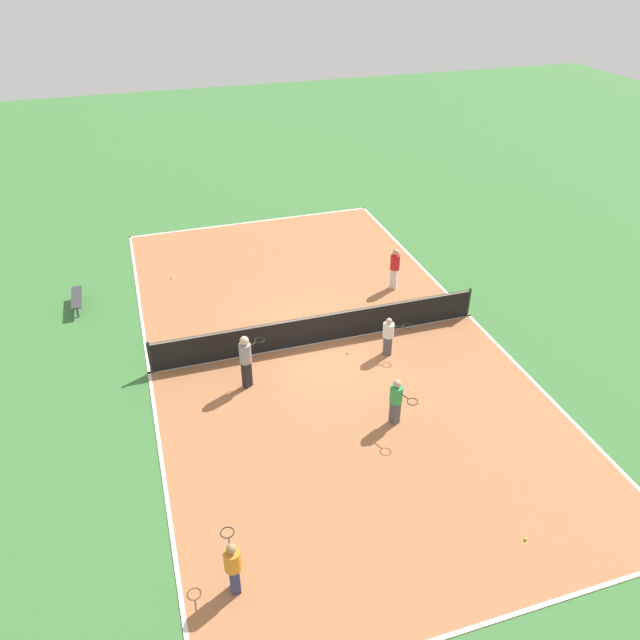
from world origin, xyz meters
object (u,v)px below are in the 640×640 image
object	(u,v)px
player_far_green	(396,399)
tennis_ball_midcourt	(526,539)
tennis_net	(320,328)
player_baseline_gray	(246,358)
tennis_ball_far_baseline	(171,278)
player_far_white	(389,334)
tennis_ball_right_alley	(348,353)
player_center_orange	(233,565)
bench	(77,298)
player_coach_red	(395,266)

from	to	relation	value
player_far_green	tennis_ball_midcourt	size ratio (longest dim) A/B	21.56
tennis_net	player_baseline_gray	xyz separation A→B (m)	(2.79, 1.57, 0.47)
tennis_ball_midcourt	tennis_ball_far_baseline	bearing A→B (deg)	-67.18
tennis_ball_far_baseline	player_baseline_gray	bearing A→B (deg)	100.98
tennis_net	player_far_white	bearing A→B (deg)	145.59
tennis_ball_right_alley	player_far_white	bearing A→B (deg)	162.31
player_far_white	player_center_orange	world-z (taller)	player_center_orange
player_baseline_gray	player_far_green	distance (m)	4.59
tennis_net	player_baseline_gray	bearing A→B (deg)	29.32
tennis_ball_far_baseline	tennis_net	bearing A→B (deg)	125.33
player_baseline_gray	tennis_ball_midcourt	xyz separation A→B (m)	(-4.85, 7.43, -1.01)
player_far_white	tennis_ball_right_alley	world-z (taller)	player_far_white
tennis_net	tennis_ball_midcourt	xyz separation A→B (m)	(-2.06, 9.00, -0.53)
player_far_green	player_center_orange	xyz separation A→B (m)	(5.27, 3.81, -0.03)
bench	tennis_ball_midcourt	xyz separation A→B (m)	(-9.80, 13.85, -0.33)
tennis_ball_midcourt	tennis_ball_right_alley	world-z (taller)	same
bench	tennis_ball_far_baseline	world-z (taller)	bench
player_baseline_gray	player_coach_red	size ratio (longest dim) A/B	1.09
player_far_green	player_center_orange	bearing A→B (deg)	-74.84
tennis_ball_midcourt	player_coach_red	bearing A→B (deg)	-98.56
bench	player_far_white	xyz separation A→B (m)	(-9.64, 6.14, 0.40)
tennis_net	tennis_ball_midcourt	world-z (taller)	tennis_net
player_center_orange	bench	bearing A→B (deg)	15.42
player_baseline_gray	tennis_ball_right_alley	xyz separation A→B (m)	(-3.45, -0.67, -1.01)
player_baseline_gray	tennis_ball_midcourt	bearing A→B (deg)	-88.75
player_coach_red	tennis_ball_right_alley	bearing A→B (deg)	90.27
player_baseline_gray	player_center_orange	distance (m)	6.87
player_coach_red	tennis_ball_right_alley	xyz separation A→B (m)	(3.15, 3.58, -0.90)
player_center_orange	tennis_ball_right_alley	xyz separation A→B (m)	(-5.13, -7.32, -0.77)
player_far_green	tennis_net	bearing A→B (deg)	169.50
player_center_orange	player_far_white	bearing A→B (deg)	-41.21
tennis_net	tennis_ball_midcourt	bearing A→B (deg)	102.86
tennis_ball_midcourt	tennis_ball_right_alley	xyz separation A→B (m)	(1.40, -8.10, 0.00)
player_coach_red	player_far_green	bearing A→B (deg)	108.63
player_far_white	player_center_orange	xyz separation A→B (m)	(6.37, 6.93, 0.04)
tennis_ball_right_alley	tennis_ball_far_baseline	size ratio (longest dim) A/B	1.00
player_baseline_gray	tennis_ball_far_baseline	bearing A→B (deg)	69.10
tennis_net	player_center_orange	world-z (taller)	player_center_orange
player_coach_red	player_center_orange	xyz separation A→B (m)	(8.28, 10.90, -0.14)
tennis_ball_midcourt	tennis_ball_right_alley	distance (m)	8.22
player_center_orange	tennis_ball_far_baseline	xyz separation A→B (m)	(-0.21, -14.24, -0.77)
tennis_net	tennis_ball_far_baseline	distance (m)	7.39
bench	player_center_orange	distance (m)	13.48
bench	player_far_white	bearing A→B (deg)	57.49
player_baseline_gray	player_coach_red	xyz separation A→B (m)	(-6.61, -4.24, -0.10)
tennis_net	tennis_ball_right_alley	distance (m)	1.24
tennis_ball_midcourt	tennis_ball_far_baseline	world-z (taller)	same
player_far_green	tennis_ball_midcourt	xyz separation A→B (m)	(-1.26, 4.58, -0.79)
player_coach_red	player_center_orange	distance (m)	13.69
tennis_ball_far_baseline	tennis_ball_right_alley	bearing A→B (deg)	125.43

